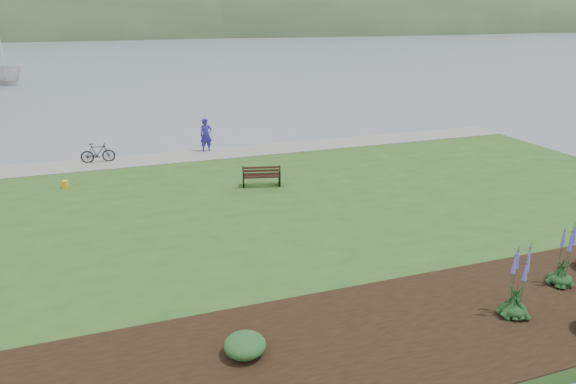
% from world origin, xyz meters
% --- Properties ---
extents(ground, '(600.00, 600.00, 0.00)m').
position_xyz_m(ground, '(0.00, 0.00, 0.00)').
color(ground, slate).
rests_on(ground, ground).
extents(lawn, '(34.00, 20.00, 0.40)m').
position_xyz_m(lawn, '(0.00, -2.00, 0.20)').
color(lawn, '#29531D').
rests_on(lawn, ground).
extents(shoreline_path, '(34.00, 2.20, 0.03)m').
position_xyz_m(shoreline_path, '(0.00, 6.90, 0.42)').
color(shoreline_path, gray).
rests_on(shoreline_path, lawn).
extents(garden_bed, '(24.00, 4.40, 0.04)m').
position_xyz_m(garden_bed, '(3.00, -9.80, 0.42)').
color(garden_bed, black).
rests_on(garden_bed, lawn).
extents(far_hillside, '(580.00, 80.00, 38.00)m').
position_xyz_m(far_hillside, '(20.00, 170.00, 0.00)').
color(far_hillside, '#38542F').
rests_on(far_hillside, ground).
extents(park_bench, '(1.64, 0.97, 0.96)m').
position_xyz_m(park_bench, '(0.81, 1.14, 0.87)').
color(park_bench, black).
rests_on(park_bench, lawn).
extents(person, '(0.80, 0.60, 2.04)m').
position_xyz_m(person, '(-0.27, 7.50, 1.42)').
color(person, '#291F90').
rests_on(person, lawn).
extents(bicycle_b, '(0.54, 1.60, 0.95)m').
position_xyz_m(bicycle_b, '(-5.57, 7.20, 0.88)').
color(bicycle_b, black).
rests_on(bicycle_b, lawn).
extents(sailboat, '(13.48, 13.50, 25.01)m').
position_xyz_m(sailboat, '(-14.88, 44.35, 0.00)').
color(sailboat, silver).
rests_on(sailboat, ground).
extents(pannier, '(0.26, 0.33, 0.30)m').
position_xyz_m(pannier, '(-6.85, 3.65, 0.55)').
color(pannier, gold).
rests_on(pannier, lawn).
extents(echium_0, '(0.62, 0.62, 1.93)m').
position_xyz_m(echium_0, '(3.68, -10.07, 1.21)').
color(echium_0, '#133617').
rests_on(echium_0, garden_bed).
extents(echium_1, '(0.62, 0.62, 1.96)m').
position_xyz_m(echium_1, '(5.90, -9.29, 1.17)').
color(echium_1, '#133617').
rests_on(echium_1, garden_bed).
extents(shrub_0, '(0.90, 0.90, 0.45)m').
position_xyz_m(shrub_0, '(-2.68, -9.42, 0.66)').
color(shrub_0, '#1E4C21').
rests_on(shrub_0, garden_bed).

